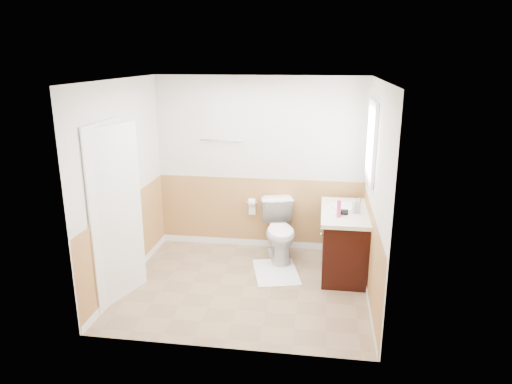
% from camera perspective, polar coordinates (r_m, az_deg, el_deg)
% --- Properties ---
extents(floor, '(3.00, 3.00, 0.00)m').
position_cam_1_polar(floor, '(5.91, -1.33, -11.40)').
color(floor, '#8C7051').
rests_on(floor, ground).
extents(ceiling, '(3.00, 3.00, 0.00)m').
position_cam_1_polar(ceiling, '(5.24, -1.52, 13.58)').
color(ceiling, white).
rests_on(ceiling, floor).
extents(wall_back, '(3.00, 0.00, 3.00)m').
position_cam_1_polar(wall_back, '(6.69, 0.45, 3.37)').
color(wall_back, silver).
rests_on(wall_back, floor).
extents(wall_front, '(3.00, 0.00, 3.00)m').
position_cam_1_polar(wall_front, '(4.23, -4.37, -4.51)').
color(wall_front, silver).
rests_on(wall_front, floor).
extents(wall_left, '(0.00, 3.00, 3.00)m').
position_cam_1_polar(wall_left, '(5.88, -16.00, 0.89)').
color(wall_left, silver).
rests_on(wall_left, floor).
extents(wall_right, '(0.00, 3.00, 3.00)m').
position_cam_1_polar(wall_right, '(5.41, 14.46, -0.33)').
color(wall_right, silver).
rests_on(wall_right, floor).
extents(wainscot_back, '(3.00, 0.00, 3.00)m').
position_cam_1_polar(wainscot_back, '(6.88, 0.42, -2.75)').
color(wainscot_back, '#BF834C').
rests_on(wainscot_back, floor).
extents(wainscot_front, '(3.00, 0.00, 3.00)m').
position_cam_1_polar(wainscot_front, '(4.56, -4.13, -13.29)').
color(wainscot_front, '#BF834C').
rests_on(wainscot_front, floor).
extents(wainscot_left, '(0.00, 2.60, 2.60)m').
position_cam_1_polar(wainscot_left, '(6.11, -15.34, -5.91)').
color(wainscot_left, '#BF834C').
rests_on(wainscot_left, floor).
extents(wainscot_right, '(0.00, 2.60, 2.60)m').
position_cam_1_polar(wainscot_right, '(5.66, 13.79, -7.61)').
color(wainscot_right, '#BF834C').
rests_on(wainscot_right, floor).
extents(toilet, '(0.63, 0.89, 0.82)m').
position_cam_1_polar(toilet, '(6.50, 2.95, -4.81)').
color(toilet, white).
rests_on(toilet, floor).
extents(bath_mat, '(0.72, 0.91, 0.02)m').
position_cam_1_polar(bath_mat, '(6.23, 2.48, -9.79)').
color(bath_mat, white).
rests_on(bath_mat, floor).
extents(vanity_cabinet, '(0.55, 1.10, 0.80)m').
position_cam_1_polar(vanity_cabinet, '(6.21, 10.73, -6.21)').
color(vanity_cabinet, black).
rests_on(vanity_cabinet, floor).
extents(vanity_knob_left, '(0.03, 0.03, 0.03)m').
position_cam_1_polar(vanity_knob_left, '(6.06, 7.99, -5.15)').
color(vanity_knob_left, silver).
rests_on(vanity_knob_left, vanity_cabinet).
extents(vanity_knob_right, '(0.03, 0.03, 0.03)m').
position_cam_1_polar(vanity_knob_right, '(6.24, 8.01, -4.48)').
color(vanity_knob_right, silver).
rests_on(vanity_knob_right, vanity_cabinet).
extents(countertop, '(0.60, 1.15, 0.05)m').
position_cam_1_polar(countertop, '(6.06, 10.84, -2.49)').
color(countertop, white).
rests_on(countertop, vanity_cabinet).
extents(sink_basin, '(0.36, 0.36, 0.02)m').
position_cam_1_polar(sink_basin, '(6.20, 10.90, -1.74)').
color(sink_basin, white).
rests_on(sink_basin, countertop).
extents(faucet, '(0.02, 0.02, 0.14)m').
position_cam_1_polar(faucet, '(6.19, 12.59, -1.28)').
color(faucet, '#BBBCC2').
rests_on(faucet, countertop).
extents(lotion_bottle, '(0.05, 0.05, 0.22)m').
position_cam_1_polar(lotion_bottle, '(5.77, 10.12, -2.02)').
color(lotion_bottle, '#D5377D').
rests_on(lotion_bottle, countertop).
extents(soap_dispenser, '(0.10, 0.10, 0.19)m').
position_cam_1_polar(soap_dispenser, '(5.97, 12.17, -1.66)').
color(soap_dispenser, '#97A0AB').
rests_on(soap_dispenser, countertop).
extents(hair_dryer_body, '(0.14, 0.07, 0.07)m').
position_cam_1_polar(hair_dryer_body, '(5.89, 10.54, -2.41)').
color(hair_dryer_body, black).
rests_on(hair_dryer_body, countertop).
extents(hair_dryer_handle, '(0.03, 0.03, 0.07)m').
position_cam_1_polar(hair_dryer_handle, '(6.00, 10.21, -2.37)').
color(hair_dryer_handle, black).
rests_on(hair_dryer_handle, countertop).
extents(mirror_panel, '(0.02, 0.35, 0.90)m').
position_cam_1_polar(mirror_panel, '(6.40, 13.46, 5.07)').
color(mirror_panel, silver).
rests_on(mirror_panel, wall_right).
extents(window_frame, '(0.04, 0.80, 1.00)m').
position_cam_1_polar(window_frame, '(5.86, 13.94, 6.02)').
color(window_frame, white).
rests_on(window_frame, wall_right).
extents(window_glass, '(0.01, 0.70, 0.90)m').
position_cam_1_polar(window_glass, '(5.86, 14.10, 6.01)').
color(window_glass, white).
rests_on(window_glass, wall_right).
extents(door, '(0.29, 0.78, 2.04)m').
position_cam_1_polar(door, '(5.51, -16.73, -2.70)').
color(door, white).
rests_on(door, wall_left).
extents(door_frame, '(0.02, 0.92, 2.10)m').
position_cam_1_polar(door_frame, '(5.54, -17.45, -2.55)').
color(door_frame, white).
rests_on(door_frame, wall_left).
extents(door_knob, '(0.06, 0.06, 0.06)m').
position_cam_1_polar(door_knob, '(5.79, -14.79, -2.34)').
color(door_knob, silver).
rests_on(door_knob, door).
extents(towel_bar, '(0.62, 0.02, 0.02)m').
position_cam_1_polar(towel_bar, '(6.66, -4.33, 6.35)').
color(towel_bar, silver).
rests_on(towel_bar, wall_back).
extents(tp_holder_bar, '(0.14, 0.02, 0.02)m').
position_cam_1_polar(tp_holder_bar, '(6.78, -0.48, -1.27)').
color(tp_holder_bar, silver).
rests_on(tp_holder_bar, wall_back).
extents(tp_roll, '(0.10, 0.11, 0.11)m').
position_cam_1_polar(tp_roll, '(6.78, -0.48, -1.27)').
color(tp_roll, white).
rests_on(tp_roll, tp_holder_bar).
extents(tp_sheet, '(0.10, 0.01, 0.16)m').
position_cam_1_polar(tp_sheet, '(6.81, -0.48, -2.15)').
color(tp_sheet, white).
rests_on(tp_sheet, tp_roll).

